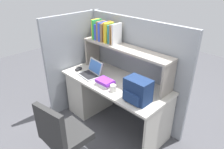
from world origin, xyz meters
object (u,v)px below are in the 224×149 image
(backpack, at_px, (138,91))
(paper_cup, at_px, (113,88))
(laptop, at_px, (91,72))
(office_chair, at_px, (64,142))
(computer_mouse, at_px, (78,69))

(backpack, height_order, paper_cup, backpack)
(laptop, distance_m, office_chair, 1.09)
(office_chair, bearing_deg, paper_cup, -99.59)
(laptop, height_order, computer_mouse, laptop)
(paper_cup, height_order, office_chair, office_chair)
(laptop, xyz_separation_m, office_chair, (0.54, -0.86, -0.39))
(backpack, xyz_separation_m, paper_cup, (-0.35, -0.05, -0.09))
(laptop, height_order, backpack, backpack)
(office_chair, bearing_deg, backpack, -122.70)
(backpack, distance_m, computer_mouse, 1.17)
(paper_cup, bearing_deg, computer_mouse, 175.78)
(paper_cup, distance_m, office_chair, 0.86)
(computer_mouse, bearing_deg, backpack, -16.42)
(backpack, relative_size, computer_mouse, 2.88)
(laptop, bearing_deg, computer_mouse, -173.33)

